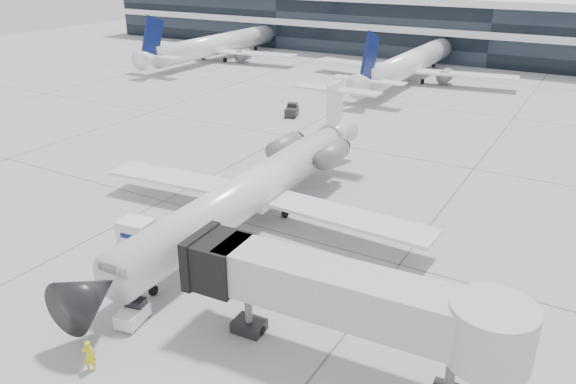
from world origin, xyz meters
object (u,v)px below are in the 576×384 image
Objects in this scene: ramp_worker at (89,355)px; cargo_uld at (137,235)px; regional_jet at (257,187)px; jet_bridge at (358,299)px; baggage_tug at (133,314)px.

cargo_uld reaches higher than ramp_worker.
regional_jet reaches higher than jet_bridge.
ramp_worker is at bearing -151.60° from jet_bridge.
ramp_worker is 0.80× the size of baggage_tug.
jet_bridge is at bearing 176.16° from ramp_worker.
regional_jet is 12.36× the size of cargo_uld.
cargo_uld is (-5.66, 6.20, 0.49)m from baggage_tug.
cargo_uld is (-4.50, -7.94, -1.62)m from regional_jet.
baggage_tug is at bearing -53.84° from cargo_uld.
jet_bridge is 18.00m from cargo_uld.
baggage_tug is at bearing -111.45° from ramp_worker.
regional_jet reaches higher than cargo_uld.
regional_jet is 14.35m from baggage_tug.
regional_jet is 16.01× the size of baggage_tug.
baggage_tug is (-11.80, -2.85, -3.30)m from jet_bridge.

